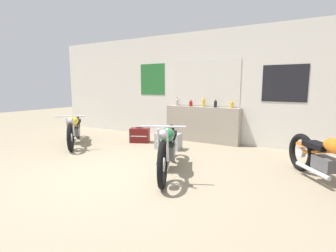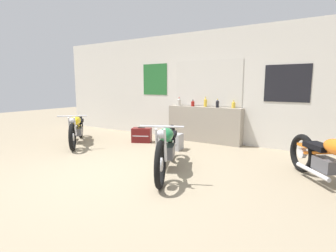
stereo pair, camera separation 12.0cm
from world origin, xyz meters
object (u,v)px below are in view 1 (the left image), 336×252
(bottle_leftmost, at_px, (177,102))
(motorcycle_orange, at_px, (329,159))
(motorcycle_green, at_px, (168,147))
(hard_case_silver, at_px, (168,141))
(bottle_rightmost, at_px, (232,105))
(bottle_left_center, at_px, (191,103))
(motorcycle_yellow, at_px, (74,128))
(bottle_center, at_px, (203,102))
(bottle_right_center, at_px, (215,104))
(hard_case_darkred, at_px, (140,135))

(bottle_leftmost, distance_m, motorcycle_orange, 4.04)
(motorcycle_green, distance_m, hard_case_silver, 1.59)
(bottle_rightmost, bearing_deg, motorcycle_orange, -42.07)
(bottle_left_center, relative_size, bottle_rightmost, 0.92)
(motorcycle_yellow, height_order, hard_case_silver, motorcycle_yellow)
(motorcycle_green, distance_m, motorcycle_yellow, 3.13)
(bottle_center, height_order, bottle_right_center, bottle_center)
(bottle_leftmost, xyz_separation_m, motorcycle_green, (1.22, -2.51, -0.58))
(bottle_leftmost, distance_m, hard_case_darkred, 1.35)
(motorcycle_orange, distance_m, hard_case_darkred, 4.22)
(bottle_rightmost, xyz_separation_m, motorcycle_yellow, (-3.35, -1.90, -0.60))
(bottle_leftmost, relative_size, motorcycle_orange, 0.13)
(bottle_center, relative_size, bottle_rightmost, 1.36)
(hard_case_darkred, bearing_deg, bottle_leftmost, 58.06)
(motorcycle_orange, xyz_separation_m, hard_case_silver, (-3.12, 0.69, -0.21))
(hard_case_darkred, bearing_deg, hard_case_silver, -13.52)
(bottle_right_center, bearing_deg, motorcycle_green, -87.68)
(bottle_center, distance_m, bottle_right_center, 0.36)
(bottle_left_center, bearing_deg, bottle_rightmost, 3.13)
(motorcycle_green, relative_size, motorcycle_yellow, 1.24)
(motorcycle_orange, bearing_deg, bottle_right_center, 143.82)
(bottle_leftmost, relative_size, hard_case_silver, 0.35)
(bottle_center, relative_size, motorcycle_green, 0.12)
(bottle_center, height_order, hard_case_darkred, bottle_center)
(bottle_center, relative_size, bottle_right_center, 1.18)
(bottle_rightmost, relative_size, motorcycle_green, 0.09)
(bottle_leftmost, bearing_deg, motorcycle_orange, -27.51)
(bottle_right_center, distance_m, hard_case_silver, 1.52)
(bottle_leftmost, relative_size, motorcycle_green, 0.11)
(bottle_right_center, distance_m, motorcycle_orange, 3.06)
(bottle_center, xyz_separation_m, hard_case_silver, (-0.34, -1.16, -0.83))
(bottle_leftmost, xyz_separation_m, motorcycle_orange, (3.54, -1.85, -0.61))
(bottle_rightmost, height_order, motorcycle_yellow, bottle_rightmost)
(motorcycle_green, relative_size, hard_case_darkred, 3.59)
(bottle_center, relative_size, hard_case_silver, 0.41)
(motorcycle_green, relative_size, motorcycle_orange, 1.21)
(bottle_left_center, relative_size, bottle_right_center, 0.80)
(motorcycle_green, bearing_deg, hard_case_darkred, 138.38)
(motorcycle_orange, height_order, hard_case_silver, motorcycle_orange)
(bottle_left_center, relative_size, hard_case_silver, 0.28)
(bottle_left_center, height_order, bottle_rightmost, bottle_rightmost)
(bottle_rightmost, bearing_deg, motorcycle_green, -96.37)
(bottle_right_center, bearing_deg, bottle_center, 167.40)
(bottle_right_center, relative_size, hard_case_silver, 0.35)
(bottle_rightmost, bearing_deg, bottle_left_center, -176.87)
(bottle_left_center, distance_m, bottle_right_center, 0.68)
(motorcycle_green, bearing_deg, hard_case_silver, 120.46)
(hard_case_silver, bearing_deg, hard_case_darkred, 166.48)
(motorcycle_yellow, bearing_deg, bottle_rightmost, 29.60)
(bottle_right_center, distance_m, bottle_rightmost, 0.39)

